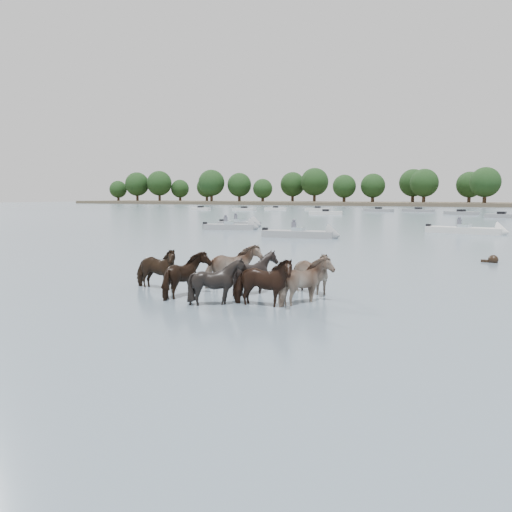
% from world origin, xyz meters
% --- Properties ---
extents(ground, '(400.00, 400.00, 0.00)m').
position_xyz_m(ground, '(0.00, 0.00, 0.00)').
color(ground, slate).
rests_on(ground, ground).
extents(shoreline, '(160.00, 30.00, 1.00)m').
position_xyz_m(shoreline, '(-70.00, 150.00, 0.50)').
color(shoreline, '#4C4233').
rests_on(shoreline, ground).
extents(pony_herd, '(6.75, 3.99, 1.56)m').
position_xyz_m(pony_herd, '(2.39, 0.47, 0.58)').
color(pony_herd, black).
rests_on(pony_herd, ground).
extents(swimming_pony, '(0.72, 0.44, 0.44)m').
position_xyz_m(swimming_pony, '(8.36, 12.60, 0.10)').
color(swimming_pony, black).
rests_on(swimming_pony, ground).
extents(motorboat_a, '(5.09, 3.26, 1.92)m').
position_xyz_m(motorboat_a, '(-13.12, 26.89, 0.23)').
color(motorboat_a, gray).
rests_on(motorboat_a, ground).
extents(motorboat_b, '(5.81, 2.35, 1.92)m').
position_xyz_m(motorboat_b, '(-4.13, 21.60, 0.23)').
color(motorboat_b, gray).
rests_on(motorboat_b, ground).
extents(motorboat_c, '(6.40, 2.54, 1.92)m').
position_xyz_m(motorboat_c, '(5.78, 31.36, 0.22)').
color(motorboat_c, silver).
rests_on(motorboat_c, ground).
extents(motorboat_f, '(4.62, 1.61, 1.92)m').
position_xyz_m(motorboat_f, '(-14.65, 31.01, 0.23)').
color(motorboat_f, gray).
rests_on(motorboat_f, ground).
extents(distant_flotilla, '(105.68, 27.25, 0.93)m').
position_xyz_m(distant_flotilla, '(0.08, 75.94, 0.26)').
color(distant_flotilla, silver).
rests_on(distant_flotilla, ground).
extents(treeline, '(143.19, 24.46, 12.57)m').
position_xyz_m(treeline, '(-71.03, 150.07, 6.82)').
color(treeline, '#382619').
rests_on(treeline, ground).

